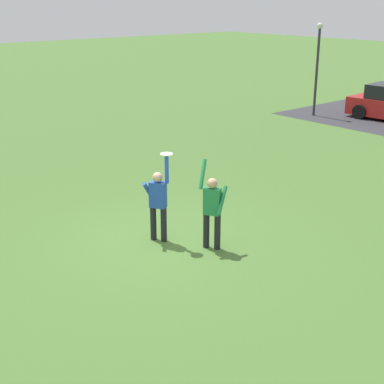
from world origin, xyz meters
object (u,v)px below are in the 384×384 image
Objects in this scene: field_cone_orange at (162,185)px; lamppost_by_lot at (318,60)px; person_defender at (212,207)px; person_catcher at (158,200)px; frisbee_disc at (166,154)px.

lamppost_by_lot is at bearing 108.09° from field_cone_orange.
person_defender is 6.39× the size of field_cone_orange.
person_defender is 15.88m from lamppost_by_lot.
lamppost_by_lot is 13.03m from field_cone_orange.
person_defender is at bearing -21.80° from field_cone_orange.
person_catcher is 1.29m from person_defender.
field_cone_orange is at bearing -51.99° from person_defender.
frisbee_disc is at bearing -0.00° from person_catcher.
person_defender is at bearing 30.20° from frisbee_disc.
person_catcher reaches higher than field_cone_orange.
person_defender reaches higher than field_cone_orange.
lamppost_by_lot reaches higher than person_defender.
person_catcher is at bearing -38.56° from field_cone_orange.
person_catcher is at bearing -64.91° from lamppost_by_lot.
field_cone_orange is (-3.86, 1.54, -0.82)m from person_defender.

